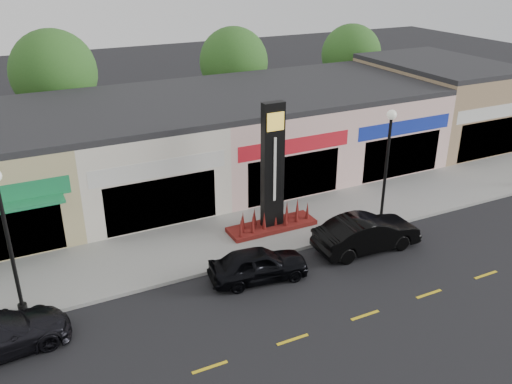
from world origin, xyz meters
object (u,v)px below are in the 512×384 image
(car_black_sedan, at_px, (258,264))
(car_black_conv, at_px, (367,233))
(pylon_sign, at_px, (272,186))
(lamp_west_near, at_px, (6,229))
(lamp_east_near, at_px, (387,156))

(car_black_sedan, relative_size, car_black_conv, 0.83)
(car_black_conv, bearing_deg, pylon_sign, 43.16)
(lamp_west_near, xyz_separation_m, car_black_conv, (13.90, -1.63, -2.70))
(lamp_east_near, height_order, car_black_conv, lamp_east_near)
(lamp_east_near, bearing_deg, lamp_west_near, 180.00)
(lamp_east_near, relative_size, car_black_sedan, 1.38)
(pylon_sign, bearing_deg, car_black_conv, -48.94)
(lamp_east_near, relative_size, car_black_conv, 1.15)
(lamp_east_near, distance_m, pylon_sign, 5.42)
(car_black_sedan, bearing_deg, car_black_conv, -82.30)
(car_black_conv, bearing_deg, car_black_sedan, 92.44)
(lamp_west_near, relative_size, car_black_conv, 1.15)
(lamp_west_near, distance_m, lamp_east_near, 16.00)
(lamp_west_near, xyz_separation_m, car_black_sedan, (8.63, -1.66, -2.80))
(pylon_sign, relative_size, car_black_sedan, 1.52)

